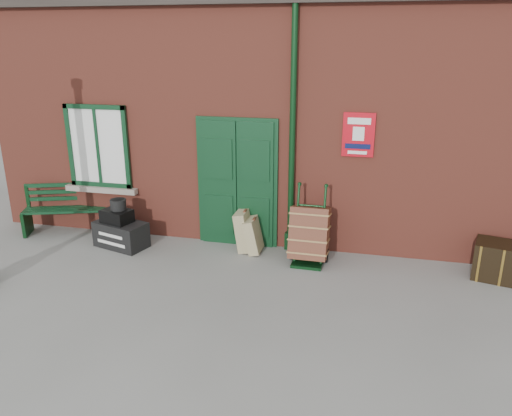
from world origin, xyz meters
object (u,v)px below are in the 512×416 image
(bench, at_px, (67,207))
(dark_trunk, at_px, (502,262))
(porter_trolley, at_px, (309,234))
(houdini_trunk, at_px, (121,234))

(bench, distance_m, dark_trunk, 7.58)
(bench, relative_size, porter_trolley, 1.27)
(bench, relative_size, dark_trunk, 2.01)
(bench, bearing_deg, houdini_trunk, -38.04)
(porter_trolley, distance_m, dark_trunk, 2.95)
(porter_trolley, bearing_deg, houdini_trunk, -177.11)
(porter_trolley, bearing_deg, bench, 176.75)
(bench, height_order, houdini_trunk, bench)
(porter_trolley, bearing_deg, dark_trunk, 1.61)
(bench, distance_m, porter_trolley, 4.65)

